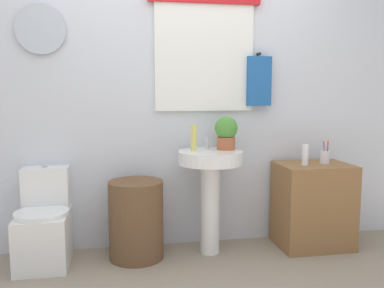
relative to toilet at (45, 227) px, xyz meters
name	(u,v)px	position (x,y,z in m)	size (l,w,h in m)	color
back_wall	(175,86)	(1.02, 0.27, 1.04)	(4.40, 0.18, 2.60)	silver
toilet	(45,227)	(0.00, 0.00, 0.00)	(0.38, 0.51, 0.72)	white
laundry_hamper	(136,220)	(0.67, -0.03, 0.02)	(0.41, 0.41, 0.60)	brown
pedestal_sink	(210,178)	(1.25, -0.03, 0.33)	(0.50, 0.50, 0.81)	white
faucet	(207,143)	(1.25, 0.09, 0.59)	(0.03, 0.03, 0.10)	silver
wooden_cabinet	(313,205)	(2.11, -0.03, 0.07)	(0.58, 0.44, 0.68)	olive
soap_bottle	(194,138)	(1.13, 0.02, 0.64)	(0.05, 0.05, 0.20)	#DBD166
potted_plant	(226,132)	(1.39, 0.03, 0.68)	(0.18, 0.18, 0.26)	#AD5B38
lotion_bottle	(305,155)	(2.01, -0.07, 0.49)	(0.05, 0.05, 0.17)	white
toothbrush_cup	(325,157)	(2.21, -0.01, 0.46)	(0.08, 0.08, 0.19)	silver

